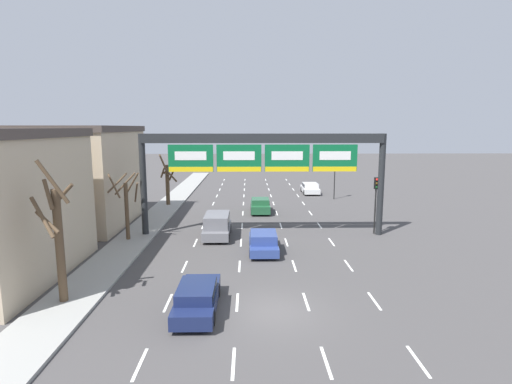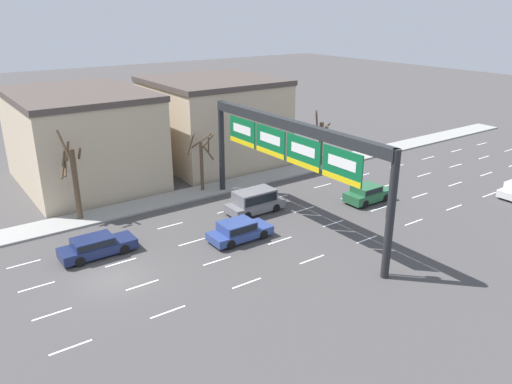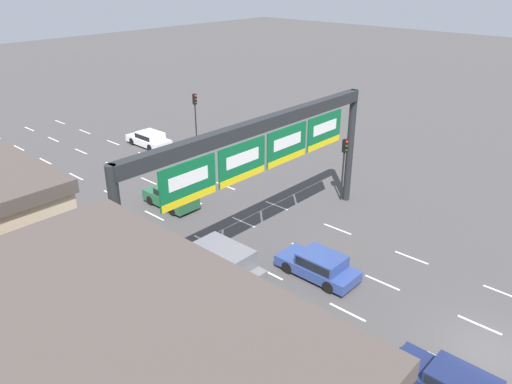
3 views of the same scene
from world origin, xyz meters
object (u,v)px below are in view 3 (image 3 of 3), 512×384
car_green (171,196)px  car_blue (319,264)px  tree_bare_closest (123,292)px  traffic_light_mid_block (344,157)px  suv_grey (224,260)px  car_white (149,138)px  sign_gantry (262,147)px  traffic_light_near_gantry (195,111)px

car_green → car_blue: 12.45m
car_green → tree_bare_closest: 14.04m
traffic_light_mid_block → suv_grey: bearing=-176.6°
tree_bare_closest → car_white: bearing=51.5°
traffic_light_mid_block → tree_bare_closest: tree_bare_closest is taller
tree_bare_closest → sign_gantry: bearing=7.5°
sign_gantry → car_blue: 6.92m
suv_grey → tree_bare_closest: bearing=-172.4°
car_white → traffic_light_mid_block: 19.67m
car_blue → traffic_light_mid_block: bearing=26.7°
car_green → suv_grey: (-3.53, -8.73, 0.23)m
car_green → traffic_light_mid_block: size_ratio=0.90×
traffic_light_near_gantry → traffic_light_mid_block: 15.34m
sign_gantry → car_green: size_ratio=4.65×
sign_gantry → suv_grey: 6.32m
car_blue → traffic_light_mid_block: (8.88, 4.47, 2.45)m
car_white → tree_bare_closest: 26.92m
car_green → sign_gantry: bearing=-90.3°
traffic_light_mid_block → car_green: bearing=137.5°
car_green → car_white: 13.21m
traffic_light_near_gantry → traffic_light_mid_block: size_ratio=1.14×
car_white → traffic_light_near_gantry: 5.45m
sign_gantry → traffic_light_near_gantry: bearing=60.4°
sign_gantry → car_blue: sign_gantry is taller
sign_gantry → suv_grey: (-3.49, -0.46, -5.26)m
car_green → suv_grey: 9.42m
car_white → traffic_light_mid_block: traffic_light_mid_block is taller
car_green → car_white: size_ratio=0.89×
sign_gantry → car_white: bearing=71.2°
car_blue → suv_grey: (-3.38, 3.73, 0.26)m
suv_grey → car_blue: bearing=-47.8°
traffic_light_mid_block → tree_bare_closest: 18.84m
sign_gantry → car_green: (0.05, 8.27, -5.49)m
sign_gantry → traffic_light_mid_block: size_ratio=4.17×
suv_grey → traffic_light_near_gantry: traffic_light_near_gantry is taller
sign_gantry → traffic_light_near_gantry: sign_gantry is taller
suv_grey → traffic_light_mid_block: traffic_light_mid_block is taller
car_green → suv_grey: suv_grey is taller
traffic_light_mid_block → car_white: bearing=96.1°
suv_grey → traffic_light_mid_block: size_ratio=1.01×
suv_grey → tree_bare_closest: 6.83m
car_blue → traffic_light_mid_block: size_ratio=0.99×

